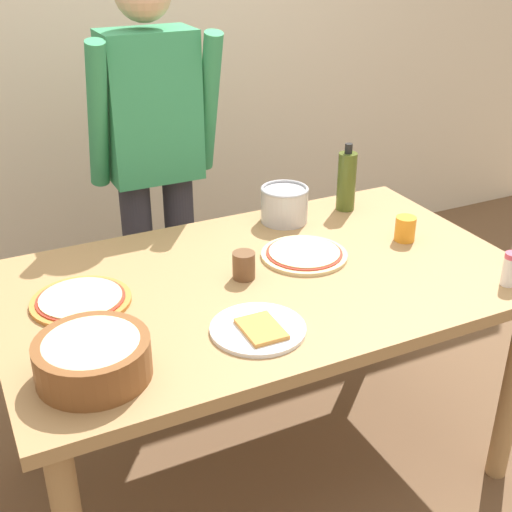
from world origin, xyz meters
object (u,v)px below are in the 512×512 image
object	(u,v)px
pizza_cooked_on_tray	(81,300)
olive_oil_bottle	(347,181)
dining_table	(263,302)
plate_with_slice	(258,329)
steel_pot	(284,204)
cup_orange	(405,229)
pizza_raw_on_board	(304,254)
popcorn_bowl	(92,355)
salt_shaker	(510,269)
cup_small_brown	(244,265)
person_cook	(154,155)

from	to	relation	value
pizza_cooked_on_tray	olive_oil_bottle	size ratio (longest dim) A/B	1.13
dining_table	pizza_cooked_on_tray	world-z (taller)	pizza_cooked_on_tray
plate_with_slice	steel_pot	xyz separation A→B (m)	(0.41, 0.62, 0.06)
plate_with_slice	olive_oil_bottle	size ratio (longest dim) A/B	1.02
pizza_cooked_on_tray	plate_with_slice	xyz separation A→B (m)	(0.39, -0.36, -0.00)
plate_with_slice	cup_orange	world-z (taller)	cup_orange
pizza_raw_on_board	pizza_cooked_on_tray	distance (m)	0.72
popcorn_bowl	cup_orange	bearing A→B (deg)	14.46
steel_pot	salt_shaker	xyz separation A→B (m)	(0.38, -0.72, -0.01)
plate_with_slice	cup_small_brown	xyz separation A→B (m)	(0.09, 0.29, 0.03)
dining_table	pizza_raw_on_board	world-z (taller)	pizza_raw_on_board
person_cook	cup_orange	xyz separation A→B (m)	(0.64, -0.73, -0.14)
person_cook	cup_orange	bearing A→B (deg)	-48.78
plate_with_slice	pizza_cooked_on_tray	bearing A→B (deg)	137.62
popcorn_bowl	cup_orange	world-z (taller)	popcorn_bowl
pizza_raw_on_board	salt_shaker	world-z (taller)	salt_shaker
plate_with_slice	steel_pot	size ratio (longest dim) A/B	1.50
steel_pot	cup_orange	distance (m)	0.44
pizza_raw_on_board	plate_with_slice	distance (m)	0.47
olive_oil_bottle	steel_pot	world-z (taller)	olive_oil_bottle
dining_table	olive_oil_bottle	world-z (taller)	olive_oil_bottle
olive_oil_bottle	cup_small_brown	bearing A→B (deg)	-150.51
pizza_raw_on_board	pizza_cooked_on_tray	bearing A→B (deg)	178.00
pizza_raw_on_board	pizza_cooked_on_tray	world-z (taller)	same
pizza_raw_on_board	olive_oil_bottle	world-z (taller)	olive_oil_bottle
cup_orange	cup_small_brown	xyz separation A→B (m)	(-0.61, -0.00, 0.00)
person_cook	cup_small_brown	bearing A→B (deg)	-87.57
pizza_raw_on_board	salt_shaker	size ratio (longest dim) A/B	2.67
olive_oil_bottle	cup_orange	xyz separation A→B (m)	(0.03, -0.32, -0.07)
dining_table	pizza_raw_on_board	xyz separation A→B (m)	(0.18, 0.07, 0.10)
olive_oil_bottle	dining_table	bearing A→B (deg)	-146.24
person_cook	olive_oil_bottle	distance (m)	0.73
olive_oil_bottle	salt_shaker	bearing A→B (deg)	-80.44
olive_oil_bottle	cup_small_brown	size ratio (longest dim) A/B	3.01
person_cook	pizza_raw_on_board	distance (m)	0.76
dining_table	olive_oil_bottle	bearing A→B (deg)	33.76
pizza_cooked_on_tray	pizza_raw_on_board	bearing A→B (deg)	-2.00
dining_table	plate_with_slice	xyz separation A→B (m)	(-0.15, -0.27, 0.10)
dining_table	steel_pot	distance (m)	0.46
salt_shaker	dining_table	bearing A→B (deg)	150.26
plate_with_slice	cup_small_brown	world-z (taller)	cup_small_brown
person_cook	olive_oil_bottle	bearing A→B (deg)	-33.91
pizza_raw_on_board	plate_with_slice	size ratio (longest dim) A/B	1.09
dining_table	plate_with_slice	world-z (taller)	plate_with_slice
dining_table	person_cook	xyz separation A→B (m)	(-0.09, 0.76, 0.27)
popcorn_bowl	olive_oil_bottle	world-z (taller)	olive_oil_bottle
olive_oil_bottle	cup_orange	size ratio (longest dim) A/B	3.01
steel_pot	cup_small_brown	size ratio (longest dim) A/B	2.04
dining_table	pizza_raw_on_board	size ratio (longest dim) A/B	5.65
person_cook	pizza_cooked_on_tray	world-z (taller)	person_cook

